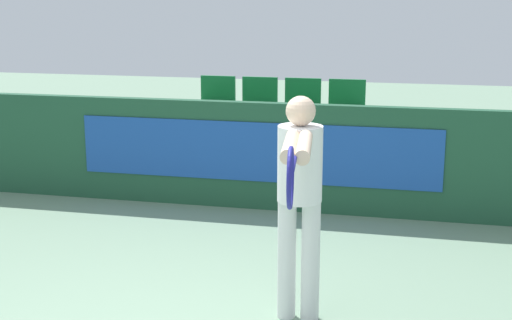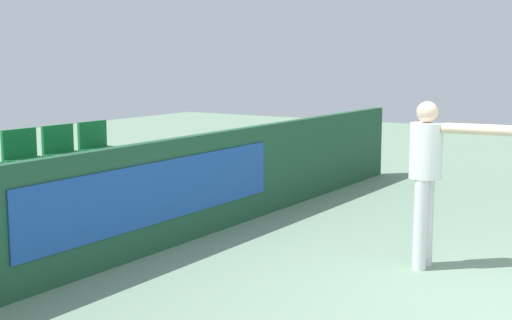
{
  "view_description": "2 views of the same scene",
  "coord_description": "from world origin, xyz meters",
  "views": [
    {
      "loc": [
        1.71,
        -3.51,
        2.26
      ],
      "look_at": [
        0.38,
        2.29,
        0.86
      ],
      "focal_mm": 50.0,
      "sensor_mm": 36.0,
      "label": 1
    },
    {
      "loc": [
        -5.48,
        -1.11,
        2.01
      ],
      "look_at": [
        -0.1,
        2.35,
        1.07
      ],
      "focal_mm": 50.0,
      "sensor_mm": 36.0,
      "label": 2
    }
  ],
  "objects": [
    {
      "name": "barrier_wall",
      "position": [
        0.0,
        3.66,
        0.57
      ],
      "size": [
        11.6,
        0.14,
        1.15
      ],
      "color": "#1E4C33",
      "rests_on": "ground"
    },
    {
      "name": "bleacher_tier_front",
      "position": [
        0.0,
        4.21,
        0.18
      ],
      "size": [
        11.2,
        0.94,
        0.36
      ],
      "color": "#ADA89E",
      "rests_on": "ground"
    },
    {
      "name": "bleacher_tier_middle",
      "position": [
        0.0,
        5.15,
        0.36
      ],
      "size": [
        11.2,
        0.94,
        0.71
      ],
      "color": "#ADA89E",
      "rests_on": "ground"
    },
    {
      "name": "stadium_chair_0",
      "position": [
        -0.84,
        4.33,
        0.57
      ],
      "size": [
        0.46,
        0.42,
        0.5
      ],
      "color": "#333333",
      "rests_on": "bleacher_tier_front"
    },
    {
      "name": "stadium_chair_1",
      "position": [
        -0.28,
        4.33,
        0.57
      ],
      "size": [
        0.46,
        0.42,
        0.5
      ],
      "color": "#333333",
      "rests_on": "bleacher_tier_front"
    },
    {
      "name": "stadium_chair_2",
      "position": [
        0.28,
        4.33,
        0.57
      ],
      "size": [
        0.46,
        0.42,
        0.5
      ],
      "color": "#333333",
      "rests_on": "bleacher_tier_front"
    },
    {
      "name": "stadium_chair_3",
      "position": [
        0.84,
        4.33,
        0.57
      ],
      "size": [
        0.46,
        0.42,
        0.5
      ],
      "color": "#333333",
      "rests_on": "bleacher_tier_front"
    },
    {
      "name": "stadium_chair_5",
      "position": [
        -0.28,
        5.26,
        0.92
      ],
      "size": [
        0.46,
        0.42,
        0.5
      ],
      "color": "#333333",
      "rests_on": "bleacher_tier_middle"
    },
    {
      "name": "stadium_chair_6",
      "position": [
        0.28,
        5.26,
        0.92
      ],
      "size": [
        0.46,
        0.42,
        0.5
      ],
      "color": "#333333",
      "rests_on": "bleacher_tier_middle"
    },
    {
      "name": "stadium_chair_7",
      "position": [
        0.84,
        5.26,
        0.92
      ],
      "size": [
        0.46,
        0.42,
        0.5
      ],
      "color": "#333333",
      "rests_on": "bleacher_tier_middle"
    },
    {
      "name": "tennis_player",
      "position": [
        0.96,
        1.05,
        0.98
      ],
      "size": [
        0.34,
        1.53,
        1.59
      ],
      "rotation": [
        0.0,
        0.0,
        0.12
      ],
      "color": "silver",
      "rests_on": "ground"
    }
  ]
}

